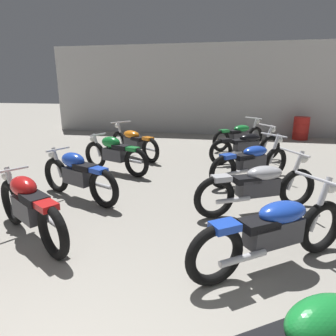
# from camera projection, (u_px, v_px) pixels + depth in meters

# --- Properties ---
(back_wall) EXTENTS (12.96, 0.24, 3.60)m
(back_wall) POSITION_uv_depth(u_px,v_px,m) (203.00, 90.00, 12.03)
(back_wall) COLOR #BCBAB7
(back_wall) RESTS_ON ground
(motorcycle_left_row_1) EXTENTS (1.72, 1.16, 0.88)m
(motorcycle_left_row_1) POSITION_uv_depth(u_px,v_px,m) (29.00, 207.00, 3.82)
(motorcycle_left_row_1) COLOR black
(motorcycle_left_row_1) RESTS_ON ground
(motorcycle_left_row_2) EXTENTS (1.84, 0.91, 0.88)m
(motorcycle_left_row_2) POSITION_uv_depth(u_px,v_px,m) (77.00, 175.00, 5.18)
(motorcycle_left_row_2) COLOR black
(motorcycle_left_row_2) RESTS_ON ground
(motorcycle_left_row_3) EXTENTS (1.86, 0.86, 0.88)m
(motorcycle_left_row_3) POSITION_uv_depth(u_px,v_px,m) (114.00, 153.00, 6.80)
(motorcycle_left_row_3) COLOR black
(motorcycle_left_row_3) RESTS_ON ground
(motorcycle_left_row_4) EXTENTS (1.80, 1.39, 0.97)m
(motorcycle_left_row_4) POSITION_uv_depth(u_px,v_px,m) (133.00, 142.00, 8.22)
(motorcycle_left_row_4) COLOR black
(motorcycle_left_row_4) RESTS_ON ground
(motorcycle_right_row_1) EXTENTS (1.84, 1.34, 0.97)m
(motorcycle_right_row_1) POSITION_uv_depth(u_px,v_px,m) (275.00, 230.00, 3.21)
(motorcycle_right_row_1) COLOR black
(motorcycle_right_row_1) RESTS_ON ground
(motorcycle_right_row_2) EXTENTS (1.97, 1.14, 0.97)m
(motorcycle_right_row_2) POSITION_uv_depth(u_px,v_px,m) (259.00, 186.00, 4.64)
(motorcycle_right_row_2) COLOR black
(motorcycle_right_row_2) RESTS_ON ground
(motorcycle_right_row_3) EXTENTS (1.71, 1.51, 0.97)m
(motorcycle_right_row_3) POSITION_uv_depth(u_px,v_px,m) (252.00, 161.00, 6.14)
(motorcycle_right_row_3) COLOR black
(motorcycle_right_row_3) RESTS_ON ground
(motorcycle_right_row_4) EXTENTS (1.92, 1.22, 0.97)m
(motorcycle_right_row_4) POSITION_uv_depth(u_px,v_px,m) (247.00, 146.00, 7.72)
(motorcycle_right_row_4) COLOR black
(motorcycle_right_row_4) RESTS_ON ground
(motorcycle_right_row_5) EXTENTS (1.65, 1.57, 0.97)m
(motorcycle_right_row_5) POSITION_uv_depth(u_px,v_px,m) (239.00, 135.00, 9.37)
(motorcycle_right_row_5) COLOR black
(motorcycle_right_row_5) RESTS_ON ground
(oil_drum) EXTENTS (0.59, 0.59, 0.85)m
(oil_drum) POSITION_uv_depth(u_px,v_px,m) (301.00, 128.00, 11.05)
(oil_drum) COLOR red
(oil_drum) RESTS_ON ground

